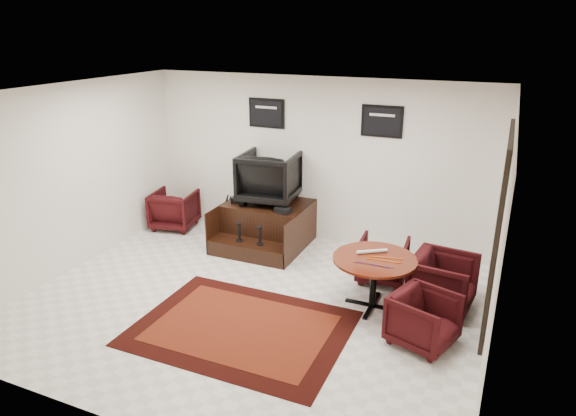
# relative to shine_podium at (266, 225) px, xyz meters

# --- Properties ---
(ground) EXTENTS (6.00, 6.00, 0.00)m
(ground) POSITION_rel_shine_podium_xyz_m (0.66, -1.90, -0.33)
(ground) COLOR white
(ground) RESTS_ON ground
(room_shell) EXTENTS (6.02, 5.02, 2.81)m
(room_shell) POSITION_rel_shine_podium_xyz_m (1.06, -1.78, 1.45)
(room_shell) COLOR white
(room_shell) RESTS_ON ground
(area_rug) EXTENTS (2.60, 1.95, 0.01)m
(area_rug) POSITION_rel_shine_podium_xyz_m (0.86, -2.52, -0.33)
(area_rug) COLOR black
(area_rug) RESTS_ON ground
(shine_podium) EXTENTS (1.40, 1.44, 0.72)m
(shine_podium) POSITION_rel_shine_podium_xyz_m (0.00, 0.00, 0.00)
(shine_podium) COLOR black
(shine_podium) RESTS_ON ground
(shine_chair) EXTENTS (1.00, 0.95, 0.95)m
(shine_chair) POSITION_rel_shine_podium_xyz_m (0.00, 0.15, 0.86)
(shine_chair) COLOR black
(shine_chair) RESTS_ON shine_podium
(shoes_pair) EXTENTS (0.26, 0.29, 0.10)m
(shoes_pair) POSITION_rel_shine_podium_xyz_m (-0.48, -0.07, 0.44)
(shoes_pair) COLOR black
(shoes_pair) RESTS_ON shine_podium
(polish_kit) EXTENTS (0.28, 0.22, 0.09)m
(polish_kit) POSITION_rel_shine_podium_xyz_m (0.44, -0.27, 0.43)
(polish_kit) COLOR black
(polish_kit) RESTS_ON shine_podium
(umbrella_black) EXTENTS (0.32, 0.12, 0.86)m
(umbrella_black) POSITION_rel_shine_podium_xyz_m (-0.80, -0.10, 0.10)
(umbrella_black) COLOR black
(umbrella_black) RESTS_ON ground
(umbrella_hooked) EXTENTS (0.29, 0.11, 0.78)m
(umbrella_hooked) POSITION_rel_shine_podium_xyz_m (-0.83, 0.06, 0.06)
(umbrella_hooked) COLOR black
(umbrella_hooked) RESTS_ON ground
(armchair_side) EXTENTS (0.86, 0.83, 0.77)m
(armchair_side) POSITION_rel_shine_podium_xyz_m (-1.89, 0.01, 0.05)
(armchair_side) COLOR black
(armchair_side) RESTS_ON ground
(meeting_table) EXTENTS (1.09, 1.09, 0.72)m
(meeting_table) POSITION_rel_shine_podium_xyz_m (2.22, -1.35, 0.30)
(meeting_table) COLOR #4E190B
(meeting_table) RESTS_ON ground
(table_chair_back) EXTENTS (0.73, 0.68, 0.71)m
(table_chair_back) POSITION_rel_shine_podium_xyz_m (2.15, -0.53, 0.02)
(table_chair_back) COLOR black
(table_chair_back) RESTS_ON ground
(table_chair_window) EXTENTS (0.82, 0.86, 0.80)m
(table_chair_window) POSITION_rel_shine_podium_xyz_m (3.06, -0.97, 0.07)
(table_chair_window) COLOR black
(table_chair_window) RESTS_ON ground
(table_chair_corner) EXTENTS (0.83, 0.86, 0.71)m
(table_chair_corner) POSITION_rel_shine_podium_xyz_m (2.98, -1.94, 0.02)
(table_chair_corner) COLOR black
(table_chair_corner) RESTS_ON ground
(paper_roll) EXTENTS (0.38, 0.27, 0.05)m
(paper_roll) POSITION_rel_shine_podium_xyz_m (2.14, -1.22, 0.41)
(paper_roll) COLOR silver
(paper_roll) RESTS_ON meeting_table
(table_clutter) EXTENTS (0.57, 0.35, 0.01)m
(table_clutter) POSITION_rel_shine_podium_xyz_m (2.32, -1.41, 0.39)
(table_clutter) COLOR #E2570C
(table_clutter) RESTS_ON meeting_table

